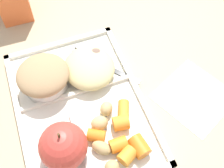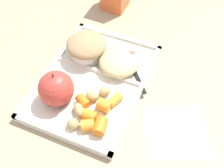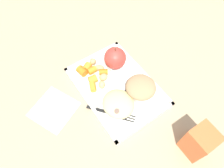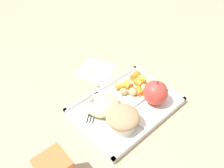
% 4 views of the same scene
% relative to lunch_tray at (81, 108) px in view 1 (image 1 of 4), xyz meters
% --- Properties ---
extents(ground, '(6.00, 6.00, 0.00)m').
position_rel_lunch_tray_xyz_m(ground, '(0.00, -0.00, -0.01)').
color(ground, tan).
extents(lunch_tray, '(0.32, 0.23, 0.02)m').
position_rel_lunch_tray_xyz_m(lunch_tray, '(0.00, 0.00, 0.00)').
color(lunch_tray, silver).
rests_on(lunch_tray, ground).
extents(green_apple, '(0.08, 0.08, 0.09)m').
position_rel_lunch_tray_xyz_m(green_apple, '(-0.08, 0.05, 0.04)').
color(green_apple, '#C63D33').
rests_on(green_apple, lunch_tray).
extents(bran_muffin, '(0.10, 0.10, 0.06)m').
position_rel_lunch_tray_xyz_m(bran_muffin, '(0.06, 0.05, 0.04)').
color(bran_muffin, silver).
rests_on(bran_muffin, lunch_tray).
extents(carrot_slice_near_corner, '(0.03, 0.04, 0.02)m').
position_rel_lunch_tray_xyz_m(carrot_slice_near_corner, '(-0.07, -0.01, 0.02)').
color(carrot_slice_near_corner, orange).
rests_on(carrot_slice_near_corner, lunch_tray).
extents(carrot_slice_center, '(0.03, 0.03, 0.03)m').
position_rel_lunch_tray_xyz_m(carrot_slice_center, '(-0.06, -0.05, 0.02)').
color(carrot_slice_center, orange).
rests_on(carrot_slice_center, lunch_tray).
extents(carrot_slice_large, '(0.04, 0.03, 0.03)m').
position_rel_lunch_tray_xyz_m(carrot_slice_large, '(-0.11, -0.07, 0.02)').
color(carrot_slice_large, orange).
rests_on(carrot_slice_large, lunch_tray).
extents(carrot_slice_diagonal, '(0.02, 0.03, 0.02)m').
position_rel_lunch_tray_xyz_m(carrot_slice_diagonal, '(-0.10, -0.04, 0.02)').
color(carrot_slice_diagonal, orange).
rests_on(carrot_slice_diagonal, lunch_tray).
extents(carrot_slice_back, '(0.04, 0.03, 0.02)m').
position_rel_lunch_tray_xyz_m(carrot_slice_back, '(-0.04, -0.07, 0.01)').
color(carrot_slice_back, orange).
rests_on(carrot_slice_back, lunch_tray).
extents(carrot_slice_small, '(0.03, 0.04, 0.02)m').
position_rel_lunch_tray_xyz_m(carrot_slice_small, '(-0.12, -0.04, 0.02)').
color(carrot_slice_small, orange).
rests_on(carrot_slice_small, lunch_tray).
extents(potato_chunk_golden, '(0.03, 0.03, 0.03)m').
position_rel_lunch_tray_xyz_m(potato_chunk_golden, '(-0.05, -0.02, 0.02)').
color(potato_chunk_golden, tan).
rests_on(potato_chunk_golden, lunch_tray).
extents(potato_chunk_browned, '(0.03, 0.03, 0.02)m').
position_rel_lunch_tray_xyz_m(potato_chunk_browned, '(-0.13, -0.01, 0.02)').
color(potato_chunk_browned, tan).
rests_on(potato_chunk_browned, lunch_tray).
extents(potato_chunk_small, '(0.03, 0.03, 0.03)m').
position_rel_lunch_tray_xyz_m(potato_chunk_small, '(-0.03, -0.04, 0.02)').
color(potato_chunk_small, tan).
rests_on(potato_chunk_small, lunch_tray).
extents(potato_chunk_large, '(0.04, 0.04, 0.02)m').
position_rel_lunch_tray_xyz_m(potato_chunk_large, '(-0.09, -0.01, 0.02)').
color(potato_chunk_large, tan).
rests_on(potato_chunk_large, lunch_tray).
extents(egg_noodle_pile, '(0.10, 0.10, 0.04)m').
position_rel_lunch_tray_xyz_m(egg_noodle_pile, '(0.06, -0.04, 0.02)').
color(egg_noodle_pile, '#D6C684').
rests_on(egg_noodle_pile, lunch_tray).
extents(meatball_front, '(0.04, 0.04, 0.04)m').
position_rel_lunch_tray_xyz_m(meatball_front, '(0.08, -0.06, 0.02)').
color(meatball_front, '#755B4C').
rests_on(meatball_front, lunch_tray).
extents(meatball_side, '(0.03, 0.03, 0.03)m').
position_rel_lunch_tray_xyz_m(meatball_side, '(0.06, -0.06, 0.02)').
color(meatball_side, '#755B4C').
rests_on(meatball_side, lunch_tray).
extents(meatball_center, '(0.03, 0.03, 0.03)m').
position_rel_lunch_tray_xyz_m(meatball_center, '(0.06, -0.04, 0.02)').
color(meatball_center, brown).
rests_on(meatball_center, lunch_tray).
extents(plastic_fork, '(0.13, 0.11, 0.00)m').
position_rel_lunch_tray_xyz_m(plastic_fork, '(0.08, -0.07, 0.01)').
color(plastic_fork, black).
rests_on(plastic_fork, lunch_tray).
extents(paper_napkin, '(0.17, 0.17, 0.00)m').
position_rel_lunch_tray_xyz_m(paper_napkin, '(-0.05, -0.21, -0.01)').
color(paper_napkin, white).
rests_on(paper_napkin, ground).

